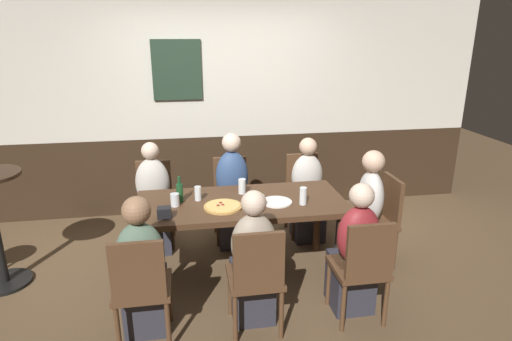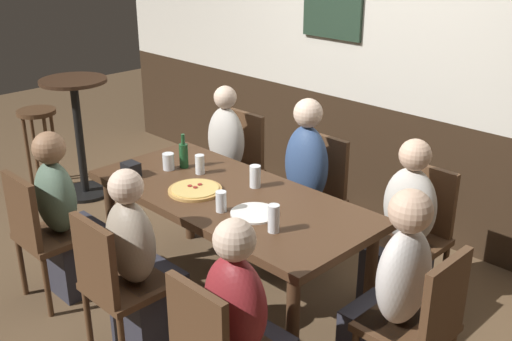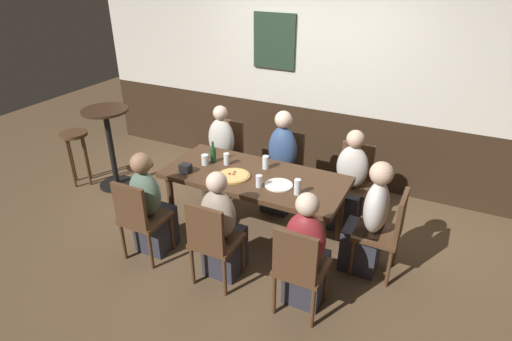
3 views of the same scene
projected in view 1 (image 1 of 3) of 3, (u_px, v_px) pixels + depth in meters
ground_plane at (242, 274)px, 4.04m from camera, size 12.00×12.00×0.00m
wall_back at (222, 107)px, 5.18m from camera, size 6.40×0.13×2.60m
dining_table at (241, 209)px, 3.83m from camera, size 1.85×0.83×0.74m
chair_right_near at (363, 265)px, 3.23m from camera, size 0.40×0.40×0.88m
chair_head_east at (380, 216)px, 4.09m from camera, size 0.40×0.40×0.88m
chair_mid_near at (256, 275)px, 3.10m from camera, size 0.40×0.40×0.88m
chair_left_near at (141, 285)px, 2.98m from camera, size 0.40×0.40×0.88m
chair_right_far at (303, 189)px, 4.79m from camera, size 0.40×0.40×0.88m
chair_mid_far at (231, 193)px, 4.66m from camera, size 0.40×0.40×0.88m
chair_left_far at (155, 198)px, 4.53m from camera, size 0.40×0.40×0.88m
person_right_near at (354, 258)px, 3.39m from camera, size 0.34×0.37×1.11m
person_head_east at (364, 218)px, 4.07m from camera, size 0.37×0.34×1.15m
person_mid_near at (253, 267)px, 3.27m from camera, size 0.34×0.37×1.10m
person_left_near at (143, 276)px, 3.14m from camera, size 0.34×0.37×1.11m
person_right_far at (307, 197)px, 4.64m from camera, size 0.34×0.37×1.11m
person_mid_far at (233, 198)px, 4.51m from camera, size 0.34×0.37×1.19m
person_left_far at (154, 206)px, 4.39m from camera, size 0.34×0.37×1.13m
pizza at (223, 206)px, 3.66m from camera, size 0.33×0.33×0.03m
highball_clear at (198, 194)px, 3.81m from camera, size 0.06×0.06×0.13m
tumbler_water at (242, 187)px, 3.97m from camera, size 0.07×0.07×0.14m
beer_glass_tall at (175, 201)px, 3.69m from camera, size 0.08×0.08×0.11m
tumbler_short at (303, 197)px, 3.72m from camera, size 0.06×0.06×0.15m
pint_glass_stout at (261, 203)px, 3.63m from camera, size 0.06×0.06×0.12m
beer_bottle_green at (180, 192)px, 3.77m from camera, size 0.06×0.06×0.23m
plate_white_large at (276, 202)px, 3.77m from camera, size 0.27×0.27×0.01m
condiment_caddy at (164, 213)px, 3.45m from camera, size 0.11×0.09×0.09m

